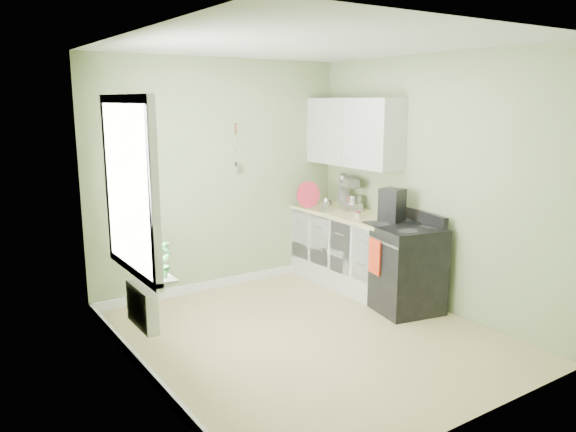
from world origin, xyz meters
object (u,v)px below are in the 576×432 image
stand_mixer (350,194)px  coffee_maker (392,206)px  kettle (326,205)px  stove (404,267)px

stand_mixer → coffee_maker: 0.84m
stand_mixer → kettle: bearing=179.5°
kettle → coffee_maker: bearing=-72.6°
stove → kettle: bearing=101.7°
coffee_maker → stand_mixer: bearing=83.1°
kettle → coffee_maker: size_ratio=0.47×
coffee_maker → stove: bearing=-98.4°
stove → kettle: size_ratio=6.03×
kettle → coffee_maker: (0.26, -0.84, 0.09)m
stove → coffee_maker: (0.04, 0.25, 0.62)m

